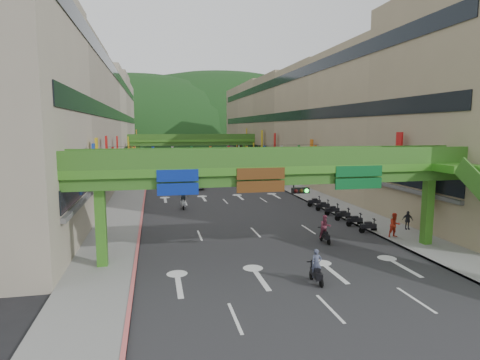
% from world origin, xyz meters
% --- Properties ---
extents(ground, '(320.00, 320.00, 0.00)m').
position_xyz_m(ground, '(0.00, 0.00, 0.00)').
color(ground, black).
rests_on(ground, ground).
extents(road_slab, '(18.00, 140.00, 0.02)m').
position_xyz_m(road_slab, '(0.00, 50.00, 0.01)').
color(road_slab, '#28282B').
rests_on(road_slab, ground).
extents(sidewalk_left, '(4.00, 140.00, 0.15)m').
position_xyz_m(sidewalk_left, '(-11.00, 50.00, 0.07)').
color(sidewalk_left, gray).
rests_on(sidewalk_left, ground).
extents(sidewalk_right, '(4.00, 140.00, 0.15)m').
position_xyz_m(sidewalk_right, '(11.00, 50.00, 0.07)').
color(sidewalk_right, gray).
rests_on(sidewalk_right, ground).
extents(curb_left, '(0.20, 140.00, 0.18)m').
position_xyz_m(curb_left, '(-9.10, 50.00, 0.09)').
color(curb_left, '#CC5959').
rests_on(curb_left, ground).
extents(curb_right, '(0.20, 140.00, 0.18)m').
position_xyz_m(curb_right, '(9.10, 50.00, 0.09)').
color(curb_right, gray).
rests_on(curb_right, ground).
extents(building_row_left, '(12.80, 95.00, 19.00)m').
position_xyz_m(building_row_left, '(-18.93, 50.00, 9.46)').
color(building_row_left, '#9E937F').
rests_on(building_row_left, ground).
extents(building_row_right, '(12.80, 95.00, 19.00)m').
position_xyz_m(building_row_right, '(18.93, 50.00, 9.46)').
color(building_row_right, gray).
rests_on(building_row_right, ground).
extents(overpass_near, '(28.00, 12.27, 7.10)m').
position_xyz_m(overpass_near, '(0.93, 5.38, 5.21)').
color(overpass_near, '#4C9E2D').
rests_on(overpass_near, ground).
extents(overpass_far, '(28.00, 2.20, 7.10)m').
position_xyz_m(overpass_far, '(0.00, 65.00, 5.40)').
color(overpass_far, '#4C9E2D').
rests_on(overpass_far, ground).
extents(hill_left, '(168.00, 140.00, 112.00)m').
position_xyz_m(hill_left, '(-15.00, 160.00, 0.00)').
color(hill_left, '#1C4419').
rests_on(hill_left, ground).
extents(hill_right, '(208.00, 176.00, 128.00)m').
position_xyz_m(hill_right, '(25.00, 180.00, 0.00)').
color(hill_right, '#1C4419').
rests_on(hill_right, ground).
extents(bunting_string, '(26.00, 0.36, 0.47)m').
position_xyz_m(bunting_string, '(0.00, 30.00, 5.96)').
color(bunting_string, black).
rests_on(bunting_string, ground).
extents(scooter_rider_near, '(0.64, 1.60, 1.90)m').
position_xyz_m(scooter_rider_near, '(0.57, 1.00, 0.87)').
color(scooter_rider_near, black).
rests_on(scooter_rider_near, ground).
extents(scooter_rider_mid, '(0.90, 1.60, 2.07)m').
position_xyz_m(scooter_rider_mid, '(4.23, 8.11, 1.07)').
color(scooter_rider_mid, black).
rests_on(scooter_rider_mid, ground).
extents(scooter_rider_left, '(1.11, 1.60, 2.21)m').
position_xyz_m(scooter_rider_left, '(-5.02, 22.70, 1.12)').
color(scooter_rider_left, '#9FA1A8').
rests_on(scooter_rider_left, ground).
extents(scooter_rider_far, '(0.92, 1.59, 2.05)m').
position_xyz_m(scooter_rider_far, '(-3.18, 47.06, 1.04)').
color(scooter_rider_far, maroon).
rests_on(scooter_rider_far, ground).
extents(parked_scooter_row, '(1.60, 11.55, 1.08)m').
position_xyz_m(parked_scooter_row, '(8.80, 15.57, 0.52)').
color(parked_scooter_row, black).
rests_on(parked_scooter_row, ground).
extents(car_silver, '(1.71, 4.01, 1.29)m').
position_xyz_m(car_silver, '(-2.08, 36.45, 0.64)').
color(car_silver, '#A4A5AB').
rests_on(car_silver, ground).
extents(car_yellow, '(1.80, 4.38, 1.48)m').
position_xyz_m(car_yellow, '(1.68, 45.27, 0.74)').
color(car_yellow, gold).
rests_on(car_yellow, ground).
extents(pedestrian_red, '(0.91, 0.72, 1.85)m').
position_xyz_m(pedestrian_red, '(9.80, 8.00, 0.92)').
color(pedestrian_red, red).
rests_on(pedestrian_red, ground).
extents(pedestrian_dark, '(0.94, 0.56, 1.51)m').
position_xyz_m(pedestrian_dark, '(12.20, 9.90, 0.75)').
color(pedestrian_dark, black).
rests_on(pedestrian_dark, ground).
extents(pedestrian_blue, '(0.79, 0.54, 1.60)m').
position_xyz_m(pedestrian_blue, '(9.80, 35.39, 0.80)').
color(pedestrian_blue, '#303A52').
rests_on(pedestrian_blue, ground).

